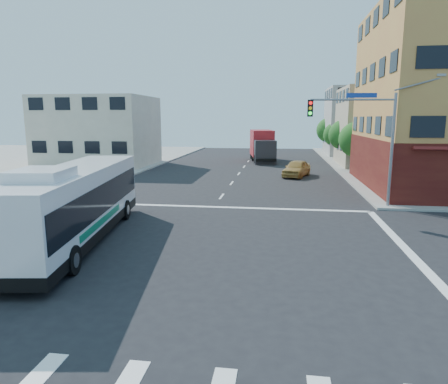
# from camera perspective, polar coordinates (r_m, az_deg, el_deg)

# --- Properties ---
(ground) EXTENTS (120.00, 120.00, 0.00)m
(ground) POSITION_cam_1_polar(r_m,az_deg,el_deg) (16.22, -7.10, -9.43)
(ground) COLOR black
(ground) RESTS_ON ground
(building_east_near) EXTENTS (12.06, 10.06, 9.00)m
(building_east_near) POSITION_cam_1_polar(r_m,az_deg,el_deg) (50.38, 23.11, 8.52)
(building_east_near) COLOR tan
(building_east_near) RESTS_ON ground
(building_east_far) EXTENTS (12.06, 10.06, 10.00)m
(building_east_far) POSITION_cam_1_polar(r_m,az_deg,el_deg) (64.01, 19.91, 9.42)
(building_east_far) COLOR #999994
(building_east_far) RESTS_ON ground
(building_west) EXTENTS (12.06, 10.06, 8.00)m
(building_west) POSITION_cam_1_polar(r_m,az_deg,el_deg) (49.43, -17.44, 8.27)
(building_west) COLOR beige
(building_west) RESTS_ON ground
(signal_mast_ne) EXTENTS (7.91, 1.13, 8.07)m
(signal_mast_ne) POSITION_cam_1_polar(r_m,az_deg,el_deg) (25.83, 19.43, 8.74)
(signal_mast_ne) COLOR slate
(signal_mast_ne) RESTS_ON ground
(street_tree_a) EXTENTS (3.60, 3.60, 5.53)m
(street_tree_a) POSITION_cam_1_polar(r_m,az_deg,el_deg) (43.39, 18.55, 7.42)
(street_tree_a) COLOR #331D12
(street_tree_a) RESTS_ON ground
(street_tree_b) EXTENTS (3.80, 3.80, 5.79)m
(street_tree_b) POSITION_cam_1_polar(r_m,az_deg,el_deg) (51.27, 16.95, 8.07)
(street_tree_b) COLOR #331D12
(street_tree_b) RESTS_ON ground
(street_tree_c) EXTENTS (3.40, 3.40, 5.29)m
(street_tree_c) POSITION_cam_1_polar(r_m,az_deg,el_deg) (59.19, 15.76, 8.11)
(street_tree_c) COLOR #331D12
(street_tree_c) RESTS_ON ground
(street_tree_d) EXTENTS (4.00, 4.00, 6.03)m
(street_tree_d) POSITION_cam_1_polar(r_m,az_deg,el_deg) (67.11, 14.87, 8.75)
(street_tree_d) COLOR #331D12
(street_tree_d) RESTS_ON ground
(transit_bus) EXTENTS (4.44, 12.74, 3.70)m
(transit_bus) POSITION_cam_1_polar(r_m,az_deg,el_deg) (19.02, -20.50, -1.39)
(transit_bus) COLOR black
(transit_bus) RESTS_ON ground
(box_truck) EXTENTS (3.82, 9.13, 3.98)m
(box_truck) POSITION_cam_1_polar(r_m,az_deg,el_deg) (52.19, 5.51, 6.51)
(box_truck) COLOR #232227
(box_truck) RESTS_ON ground
(parked_car) EXTENTS (3.21, 4.99, 1.58)m
(parked_car) POSITION_cam_1_polar(r_m,az_deg,el_deg) (38.84, 10.33, 3.34)
(parked_car) COLOR #B98D42
(parked_car) RESTS_ON ground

